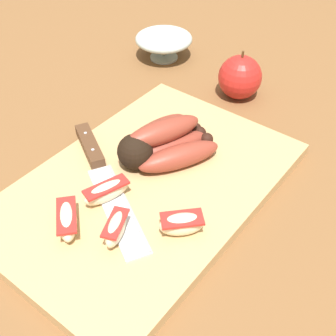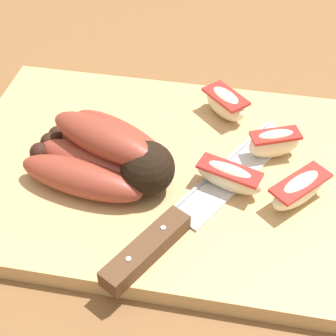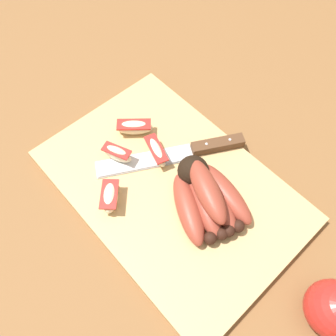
{
  "view_description": "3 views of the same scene",
  "coord_description": "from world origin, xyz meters",
  "px_view_note": "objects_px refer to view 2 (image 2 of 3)",
  "views": [
    {
      "loc": [
        -0.34,
        -0.33,
        0.48
      ],
      "look_at": [
        0.03,
        -0.04,
        0.05
      ],
      "focal_mm": 47.43,
      "sensor_mm": 36.0,
      "label": 1
    },
    {
      "loc": [
        -0.06,
        0.39,
        0.41
      ],
      "look_at": [
        0.01,
        0.01,
        0.04
      ],
      "focal_mm": 56.32,
      "sensor_mm": 36.0,
      "label": 2
    },
    {
      "loc": [
        0.21,
        -0.2,
        0.55
      ],
      "look_at": [
        -0.01,
        -0.0,
        0.05
      ],
      "focal_mm": 35.84,
      "sensor_mm": 36.0,
      "label": 3
    }
  ],
  "objects_px": {
    "apple_wedge_far": "(229,177)",
    "apple_wedge_extra": "(225,103)",
    "banana_bunch": "(107,155)",
    "apple_wedge_near": "(299,189)",
    "chefs_knife": "(180,219)",
    "apple_wedge_middle": "(274,143)"
  },
  "relations": [
    {
      "from": "apple_wedge_far",
      "to": "apple_wedge_extra",
      "type": "relative_size",
      "value": 1.18
    },
    {
      "from": "banana_bunch",
      "to": "apple_wedge_near",
      "type": "height_order",
      "value": "banana_bunch"
    },
    {
      "from": "apple_wedge_near",
      "to": "apple_wedge_extra",
      "type": "height_order",
      "value": "apple_wedge_extra"
    },
    {
      "from": "chefs_knife",
      "to": "apple_wedge_near",
      "type": "xyz_separation_m",
      "value": [
        -0.11,
        -0.05,
        0.01
      ]
    },
    {
      "from": "apple_wedge_near",
      "to": "apple_wedge_far",
      "type": "relative_size",
      "value": 0.94
    },
    {
      "from": "apple_wedge_near",
      "to": "apple_wedge_extra",
      "type": "xyz_separation_m",
      "value": [
        0.09,
        -0.12,
        0.0
      ]
    },
    {
      "from": "chefs_knife",
      "to": "apple_wedge_middle",
      "type": "relative_size",
      "value": 4.29
    },
    {
      "from": "banana_bunch",
      "to": "apple_wedge_near",
      "type": "xyz_separation_m",
      "value": [
        -0.19,
        0.01,
        -0.01
      ]
    },
    {
      "from": "chefs_knife",
      "to": "apple_wedge_extra",
      "type": "relative_size",
      "value": 4.19
    },
    {
      "from": "apple_wedge_middle",
      "to": "apple_wedge_extra",
      "type": "distance_m",
      "value": 0.09
    },
    {
      "from": "apple_wedge_near",
      "to": "apple_wedge_far",
      "type": "height_order",
      "value": "same"
    },
    {
      "from": "chefs_knife",
      "to": "apple_wedge_extra",
      "type": "bearing_deg",
      "value": -97.57
    },
    {
      "from": "apple_wedge_middle",
      "to": "chefs_knife",
      "type": "bearing_deg",
      "value": 53.91
    },
    {
      "from": "chefs_knife",
      "to": "apple_wedge_extra",
      "type": "height_order",
      "value": "apple_wedge_extra"
    },
    {
      "from": "apple_wedge_near",
      "to": "apple_wedge_middle",
      "type": "distance_m",
      "value": 0.07
    },
    {
      "from": "apple_wedge_middle",
      "to": "apple_wedge_extra",
      "type": "relative_size",
      "value": 0.98
    },
    {
      "from": "apple_wedge_near",
      "to": "chefs_knife",
      "type": "bearing_deg",
      "value": 25.01
    },
    {
      "from": "apple_wedge_extra",
      "to": "apple_wedge_middle",
      "type": "bearing_deg",
      "value": 133.73
    },
    {
      "from": "banana_bunch",
      "to": "apple_wedge_far",
      "type": "xyz_separation_m",
      "value": [
        -0.13,
        0.0,
        -0.01
      ]
    },
    {
      "from": "apple_wedge_middle",
      "to": "apple_wedge_extra",
      "type": "xyz_separation_m",
      "value": [
        0.06,
        -0.06,
        -0.0
      ]
    },
    {
      "from": "chefs_knife",
      "to": "apple_wedge_near",
      "type": "relative_size",
      "value": 3.76
    },
    {
      "from": "apple_wedge_near",
      "to": "apple_wedge_middle",
      "type": "bearing_deg",
      "value": -66.43
    }
  ]
}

